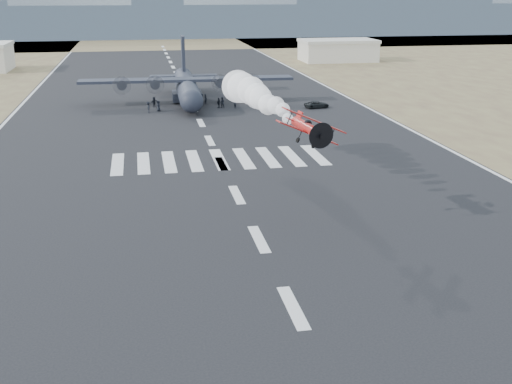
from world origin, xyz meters
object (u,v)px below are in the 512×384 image
object	(u,v)px
crew_b	(197,100)
aerobatic_biplane	(309,128)
support_vehicle	(317,105)
crew_e	(158,106)
crew_h	(222,102)
crew_g	(206,99)
hangar_right	(338,50)
crew_f	(154,102)
crew_c	(148,107)
crew_d	(219,103)
transport_aircraft	(187,86)
crew_a	(235,103)

from	to	relation	value
crew_b	aerobatic_biplane	bearing A→B (deg)	-148.43
support_vehicle	crew_e	distance (m)	26.89
crew_b	crew_h	xyz separation A→B (m)	(4.06, -3.36, 0.10)
crew_g	crew_h	size ratio (longest dim) A/B	0.99
hangar_right	crew_f	size ratio (longest dim) A/B	11.79
crew_c	crew_d	distance (m)	12.18
hangar_right	crew_d	xyz separation A→B (m)	(-41.69, -65.74, -2.15)
transport_aircraft	crew_b	world-z (taller)	transport_aircraft
aerobatic_biplane	support_vehicle	size ratio (longest dim) A/B	1.35
crew_g	transport_aircraft	bearing A→B (deg)	12.34
crew_a	crew_f	size ratio (longest dim) A/B	0.97
support_vehicle	crew_e	bearing A→B (deg)	74.87
hangar_right	support_vehicle	world-z (taller)	hangar_right
crew_e	crew_g	bearing A→B (deg)	84.94
crew_a	support_vehicle	bearing A→B (deg)	50.37
transport_aircraft	crew_g	xyz separation A→B (m)	(3.01, -3.20, -1.91)
hangar_right	transport_aircraft	distance (m)	74.81
support_vehicle	crew_b	world-z (taller)	crew_b
crew_b	crew_c	distance (m)	10.19
crew_e	crew_h	world-z (taller)	crew_h
crew_a	crew_d	bearing A→B (deg)	-140.94
crew_e	crew_f	world-z (taller)	crew_e
transport_aircraft	crew_g	bearing A→B (deg)	-45.37
crew_f	crew_h	distance (m)	11.76
crew_g	support_vehicle	bearing A→B (deg)	-142.30
hangar_right	crew_c	distance (m)	86.58
crew_e	crew_g	distance (m)	9.98
crew_f	crew_e	bearing A→B (deg)	-125.97
aerobatic_biplane	crew_d	size ratio (longest dim) A/B	3.34
crew_e	crew_f	distance (m)	4.14
aerobatic_biplane	crew_e	size ratio (longest dim) A/B	3.21
transport_aircraft	crew_g	world-z (taller)	transport_aircraft
support_vehicle	crew_f	world-z (taller)	crew_f
hangar_right	support_vehicle	xyz separation A→B (m)	(-25.16, -68.97, -2.42)
support_vehicle	crew_e	xyz separation A→B (m)	(-26.82, 1.90, 0.30)
crew_d	crew_h	xyz separation A→B (m)	(0.58, 0.08, 0.04)
crew_a	crew_f	world-z (taller)	crew_f
aerobatic_biplane	crew_a	size ratio (longest dim) A/B	3.39
hangar_right	crew_c	size ratio (longest dim) A/B	11.77
crew_c	crew_a	bearing A→B (deg)	87.84
crew_h	crew_d	bearing A→B (deg)	8.98
crew_a	crew_d	xyz separation A→B (m)	(-2.67, 1.00, 0.01)
support_vehicle	crew_b	xyz separation A→B (m)	(-20.00, 6.68, 0.21)
crew_b	crew_f	world-z (taller)	crew_f
hangar_right	crew_d	world-z (taller)	hangar_right
crew_b	crew_f	bearing A→B (deg)	123.03
aerobatic_biplane	crew_d	world-z (taller)	aerobatic_biplane
transport_aircraft	crew_d	bearing A→B (deg)	-54.53
crew_h	crew_b	bearing A→B (deg)	-38.76
crew_d	crew_e	xyz separation A→B (m)	(-10.30, -1.33, 0.04)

